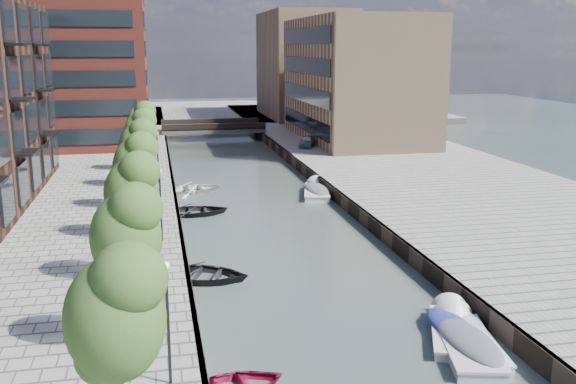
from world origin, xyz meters
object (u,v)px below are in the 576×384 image
object	(u,v)px
motorboat_3	(452,328)
tree_0	(115,310)
tree_6	(141,122)
tree_3	(135,163)
tree_5	(139,132)
motorboat_4	(317,191)
motorboat_1	(464,340)
bridge	(212,128)
tree_1	(126,232)
tree_2	(131,190)
car	(307,141)
sloop_1	(200,280)
sloop_4	(194,215)
sloop_3	(194,192)
motorboat_2	(469,341)
tree_4	(138,145)

from	to	relation	value
motorboat_3	tree_0	bearing A→B (deg)	-149.67
tree_6	tree_3	bearing A→B (deg)	-90.00
tree_5	motorboat_4	xyz separation A→B (m)	(13.83, -1.09, -5.08)
motorboat_1	bridge	bearing A→B (deg)	94.05
tree_1	tree_2	bearing A→B (deg)	90.00
tree_1	motorboat_3	size ratio (longest dim) A/B	1.13
tree_5	motorboat_3	bearing A→B (deg)	-64.80
bridge	motorboat_1	bearing A→B (deg)	-85.95
tree_2	motorboat_3	world-z (taller)	tree_2
motorboat_4	car	world-z (taller)	car
sloop_1	motorboat_3	size ratio (longest dim) A/B	0.96
motorboat_1	sloop_4	bearing A→B (deg)	111.95
sloop_4	motorboat_3	size ratio (longest dim) A/B	0.93
motorboat_3	tree_5	bearing A→B (deg)	115.20
motorboat_3	motorboat_4	world-z (taller)	motorboat_4
tree_6	sloop_1	size ratio (longest dim) A/B	1.18
tree_6	sloop_3	xyz separation A→B (m)	(4.07, -5.46, -5.31)
tree_3	tree_6	distance (m)	21.00
sloop_1	tree_6	bearing A→B (deg)	28.52
motorboat_1	sloop_1	bearing A→B (deg)	135.46
tree_3	sloop_4	size ratio (longest dim) A/B	1.22
sloop_3	motorboat_2	size ratio (longest dim) A/B	1.04
motorboat_2	motorboat_1	bearing A→B (deg)	-153.83
tree_3	tree_4	distance (m)	7.00
car	tree_3	bearing A→B (deg)	-94.83
motorboat_4	tree_3	bearing A→B (deg)	-136.97
tree_5	motorboat_2	size ratio (longest dim) A/B	1.25
tree_0	motorboat_1	xyz separation A→B (m)	(12.87, 6.39, -5.08)
sloop_3	sloop_4	size ratio (longest dim) A/B	1.01
tree_3	motorboat_4	size ratio (longest dim) A/B	0.99
motorboat_4	tree_6	bearing A→B (deg)	149.69
tree_5	sloop_4	bearing A→B (deg)	-57.52
car	tree_6	bearing A→B (deg)	-124.84
motorboat_2	motorboat_3	distance (m)	1.06
sloop_4	motorboat_2	distance (m)	24.65
tree_0	tree_5	xyz separation A→B (m)	(0.00, 35.00, 0.00)
motorboat_2	car	xyz separation A→B (m)	(4.30, 45.94, 1.53)
tree_5	car	size ratio (longest dim) A/B	1.64
bridge	sloop_1	distance (m)	52.30
tree_0	tree_1	size ratio (longest dim) A/B	1.00
tree_6	motorboat_2	size ratio (longest dim) A/B	1.25
motorboat_1	motorboat_3	distance (m)	1.17
tree_2	tree_3	xyz separation A→B (m)	(0.00, 7.00, 0.00)
tree_3	sloop_1	world-z (taller)	tree_3
tree_4	sloop_4	size ratio (longest dim) A/B	1.22
tree_2	sloop_4	distance (m)	16.58
tree_4	motorboat_1	bearing A→B (deg)	-59.23
tree_2	tree_3	distance (m)	7.00
tree_2	sloop_1	world-z (taller)	tree_2
tree_3	car	xyz separation A→B (m)	(17.46, 31.48, -3.69)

